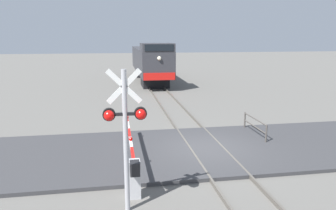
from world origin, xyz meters
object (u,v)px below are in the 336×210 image
(locomotive, at_px, (150,61))
(guard_railing, at_px, (255,125))
(crossing_signal, at_px, (125,125))
(crossing_gate, at_px, (133,161))

(locomotive, relative_size, guard_railing, 6.08)
(crossing_signal, xyz_separation_m, crossing_gate, (0.25, 1.59, -1.70))
(guard_railing, bearing_deg, crossing_signal, -138.22)
(locomotive, relative_size, crossing_signal, 3.75)
(locomotive, xyz_separation_m, crossing_gate, (-3.34, -24.68, -1.31))
(crossing_gate, bearing_deg, crossing_signal, -98.93)
(guard_railing, bearing_deg, locomotive, 97.96)
(locomotive, bearing_deg, guard_railing, -82.04)
(guard_railing, bearing_deg, crossing_gate, -146.04)
(crossing_signal, bearing_deg, crossing_gate, 81.07)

